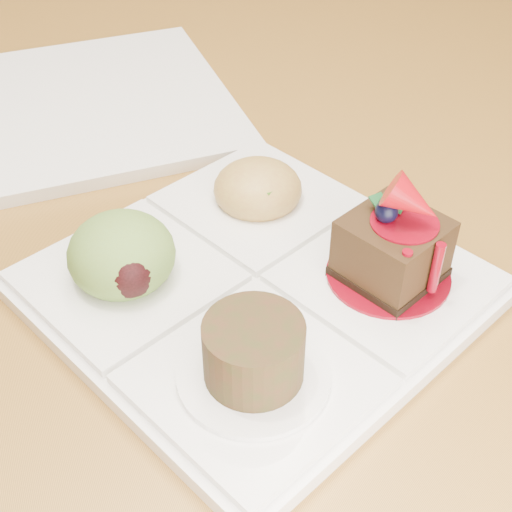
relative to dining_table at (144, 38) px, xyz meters
name	(u,v)px	position (x,y,z in m)	size (l,w,h in m)	color
ground	(179,363)	(0.00, 0.00, -0.68)	(6.00, 6.00, 0.00)	brown
dining_table	(144,38)	(0.00, 0.00, 0.00)	(1.00, 1.80, 0.75)	#A17129
sampler_plate	(250,271)	(-0.08, -0.60, 0.09)	(0.34, 0.34, 0.10)	white
second_plate	(85,106)	(-0.13, -0.30, 0.07)	(0.27, 0.27, 0.01)	white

